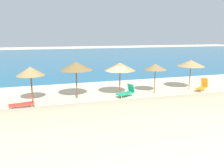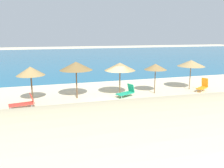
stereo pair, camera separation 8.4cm
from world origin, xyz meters
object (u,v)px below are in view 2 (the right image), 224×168
Objects in this scene: beach_umbrella_3 at (120,67)px; beach_umbrella_5 at (191,63)px; beach_umbrella_2 at (76,66)px; cooler_box at (148,110)px; lounge_chair_1 at (24,103)px; beach_umbrella_1 at (30,71)px; lounge_chair_2 at (203,86)px; lounge_chair_0 at (127,92)px; beach_umbrella_4 at (155,67)px.

beach_umbrella_3 reaches higher than beach_umbrella_5.
cooler_box is at bearing -49.60° from beach_umbrella_2.
beach_umbrella_2 is 3.52m from beach_umbrella_3.
lounge_chair_1 is (-14.16, -1.51, -2.02)m from beach_umbrella_5.
beach_umbrella_1 is 2.43m from lounge_chair_1.
beach_umbrella_3 is (6.84, -0.07, 0.07)m from beach_umbrella_1.
beach_umbrella_2 is at bearing -179.89° from beach_umbrella_5.
beach_umbrella_5 is at bearing 7.68° from lounge_chair_2.
beach_umbrella_5 reaches higher than lounge_chair_1.
beach_umbrella_1 is 14.54m from lounge_chair_2.
lounge_chair_2 is (14.39, -0.81, -1.88)m from beach_umbrella_1.
beach_umbrella_1 is at bearing 61.72° from lounge_chair_0.
cooler_box is at bearing -83.96° from beach_umbrella_3.
lounge_chair_0 reaches higher than cooler_box.
beach_umbrella_5 reaches higher than cooler_box.
lounge_chair_0 is at bearing -4.66° from beach_umbrella_1.
beach_umbrella_2 is at bearing -78.99° from lounge_chair_1.
lounge_chair_0 is at bearing -172.40° from beach_umbrella_4.
beach_umbrella_1 is at bearing -177.98° from beach_umbrella_2.
beach_umbrella_5 is 6.76m from lounge_chair_0.
cooler_box is at bearing 88.41° from lounge_chair_2.
beach_umbrella_2 reaches higher than beach_umbrella_1.
lounge_chair_1 is at bearing -158.75° from beach_umbrella_2.
beach_umbrella_3 is 7.83m from lounge_chair_2.
lounge_chair_0 is at bearing -173.52° from beach_umbrella_5.
lounge_chair_2 is at bearing -3.20° from beach_umbrella_1.
lounge_chair_1 is at bearing -169.98° from beach_umbrella_3.
beach_umbrella_4 is 1.47× the size of lounge_chair_1.
beach_umbrella_1 is 1.55× the size of lounge_chair_1.
lounge_chair_0 is 7.79m from lounge_chair_1.
beach_umbrella_1 reaches higher than lounge_chair_2.
beach_umbrella_3 is at bearing 14.95° from lounge_chair_0.
lounge_chair_1 is 8.44m from cooler_box.
lounge_chair_1 is at bearing -173.79° from beach_umbrella_4.
beach_umbrella_3 is 3.11m from beach_umbrella_4.
beach_umbrella_3 is 1.91× the size of lounge_chair_2.
beach_umbrella_2 is 1.68× the size of lounge_chair_1.
beach_umbrella_5 is (3.73, 0.37, 0.13)m from beach_umbrella_4.
cooler_box is (7.32, -4.57, -2.17)m from beach_umbrella_1.
lounge_chair_0 is (0.41, -0.52, -2.02)m from beach_umbrella_3.
lounge_chair_2 is (7.55, -0.73, -1.95)m from beach_umbrella_3.
lounge_chair_0 is at bearing -10.23° from beach_umbrella_2.
cooler_box is at bearing 157.27° from lounge_chair_0.
lounge_chair_0 is 1.17× the size of lounge_chair_2.
beach_umbrella_4 reaches higher than lounge_chair_0.
lounge_chair_1 is at bearing -109.66° from beach_umbrella_1.
lounge_chair_1 is 3.59× the size of cooler_box.
lounge_chair_2 is (7.13, -0.21, 0.07)m from lounge_chair_0.
beach_umbrella_2 reaches higher than beach_umbrella_4.
beach_umbrella_3 reaches higher than lounge_chair_2.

